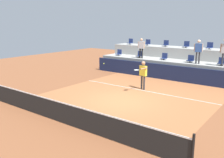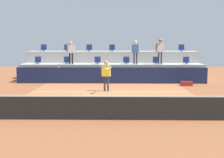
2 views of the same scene
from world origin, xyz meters
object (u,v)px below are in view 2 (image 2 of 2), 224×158
Objects in this scene: stadium_chair_lower_far_left at (38,61)px; tennis_ball at (59,67)px; stadium_chair_upper_left at (67,48)px; equipment_bag at (187,84)px; stadium_chair_upper_mid_right at (136,48)px; stadium_chair_lower_far_right at (186,61)px; spectator_leaning_on_rail at (71,51)px; stadium_chair_upper_right at (159,48)px; stadium_chair_upper_far_left at (44,48)px; tennis_player at (106,72)px; stadium_chair_lower_mid_left at (97,61)px; stadium_chair_upper_mid_left at (89,48)px; stadium_chair_upper_far_right at (182,48)px; stadium_chair_upper_center at (112,48)px; spectator_with_hat at (160,48)px; spectator_in_white at (136,50)px; stadium_chair_lower_left at (67,61)px; stadium_chair_lower_right at (156,61)px; stadium_chair_lower_mid_right at (126,61)px.

tennis_ball is at bearing -64.40° from stadium_chair_lower_far_left.
stadium_chair_upper_left is 9.61m from equipment_bag.
stadium_chair_upper_mid_right is 7.65× the size of tennis_ball.
spectator_leaning_on_rail is at bearing -177.32° from stadium_chair_lower_far_right.
stadium_chair_upper_far_left is at bearing 180.00° from stadium_chair_upper_right.
stadium_chair_upper_right is 7.58m from tennis_player.
stadium_chair_lower_mid_left is 2.13m from stadium_chair_upper_mid_left.
stadium_chair_upper_mid_right is 1.00× the size of stadium_chair_upper_far_right.
stadium_chair_upper_center is at bearing 0.00° from stadium_chair_upper_mid_left.
stadium_chair_upper_far_right is at bearing 9.57° from stadium_chair_lower_far_left.
spectator_leaning_on_rail reaches higher than stadium_chair_upper_center.
stadium_chair_upper_far_left reaches higher than stadium_chair_lower_far_left.
spectator_leaning_on_rail is 0.89× the size of spectator_with_hat.
stadium_chair_upper_far_right reaches higher than tennis_ball.
tennis_player is at bearing -130.35° from spectator_with_hat.
stadium_chair_upper_far_right is 0.29× the size of spectator_with_hat.
stadium_chair_lower_far_right is 7.40m from stadium_chair_upper_mid_left.
stadium_chair_upper_center is at bearing 88.13° from tennis_player.
spectator_in_white is (-3.66, -2.18, -0.06)m from stadium_chair_upper_far_right.
spectator_leaning_on_rail reaches higher than stadium_chair_upper_mid_left.
stadium_chair_lower_left is at bearing -81.23° from stadium_chair_upper_left.
tennis_ball is at bearing -85.65° from stadium_chair_lower_left.
stadium_chair_lower_right is at bearing -29.47° from stadium_chair_upper_center.
stadium_chair_upper_left reaches higher than equipment_bag.
stadium_chair_lower_left is at bearing 133.87° from spectator_leaning_on_rail.
stadium_chair_lower_far_right is (10.68, 0.00, 0.00)m from stadium_chair_lower_far_left.
stadium_chair_lower_far_right is at bearing -27.01° from stadium_chair_upper_mid_right.
spectator_in_white reaches higher than stadium_chair_lower_left.
stadium_chair_upper_far_right is at bearing 0.00° from stadium_chair_upper_left.
spectator_with_hat is at bearing -131.49° from stadium_chair_upper_far_right.
stadium_chair_lower_mid_left is 6.49m from equipment_bag.
stadium_chair_upper_left is at bearing 44.61° from stadium_chair_lower_far_left.
stadium_chair_upper_left is at bearing 164.95° from stadium_chair_lower_right.
stadium_chair_upper_center reaches higher than stadium_chair_lower_far_left.
stadium_chair_upper_mid_right is at bearing 56.47° from tennis_ball.
stadium_chair_upper_left is (1.82, 1.80, 0.85)m from stadium_chair_lower_far_left.
stadium_chair_lower_right is 1.00× the size of stadium_chair_upper_far_left.
stadium_chair_lower_left is 6.42m from stadium_chair_lower_right.
stadium_chair_lower_left and stadium_chair_lower_right have the same top height.
stadium_chair_lower_left is 5.00m from spectator_in_white.
stadium_chair_upper_left is 8.85m from stadium_chair_upper_far_right.
equipment_bag is at bearing -31.56° from spectator_in_white.
stadium_chair_upper_far_right is (2.16, 1.80, 0.85)m from stadium_chair_lower_right.
stadium_chair_upper_right is at bearing 0.00° from stadium_chair_upper_mid_right.
tennis_player is (1.57, -6.45, -1.22)m from stadium_chair_upper_mid_left.
stadium_chair_upper_center and stadium_chair_upper_far_right have the same top height.
stadium_chair_upper_left is 1.73m from stadium_chair_upper_mid_left.
stadium_chair_lower_far_left is 2.10m from stadium_chair_lower_left.
spectator_in_white is at bearing -165.64° from stadium_chair_lower_right.
stadium_chair_lower_mid_right is at bearing 5.60° from spectator_leaning_on_rail.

